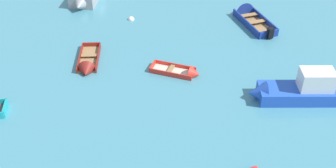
{
  "coord_description": "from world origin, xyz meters",
  "views": [
    {
      "loc": [
        3.06,
        -0.54,
        14.26
      ],
      "look_at": [
        0.0,
        18.38,
        0.15
      ],
      "focal_mm": 43.87,
      "sensor_mm": 36.0,
      "label": 1
    }
  ],
  "objects": [
    {
      "name": "rowboat_maroon_outer_left",
      "position": [
        -5.21,
        19.4,
        0.15
      ],
      "size": [
        1.86,
        3.73,
        1.1
      ],
      "color": "#99754C",
      "rests_on": "ground_plane"
    },
    {
      "name": "motor_launch_blue_midfield_right",
      "position": [
        7.29,
        18.35,
        0.6
      ],
      "size": [
        5.79,
        2.37,
        2.12
      ],
      "color": "blue",
      "rests_on": "ground_plane"
    },
    {
      "name": "rowboat_deep_blue_back_row_right",
      "position": [
        4.54,
        27.73,
        0.24
      ],
      "size": [
        3.42,
        4.64,
        1.43
      ],
      "color": "#99754C",
      "rests_on": "ground_plane"
    },
    {
      "name": "rowboat_red_outer_right",
      "position": [
        0.88,
        19.7,
        0.14
      ],
      "size": [
        3.18,
        1.5,
        0.95
      ],
      "color": "beige",
      "rests_on": "ground_plane"
    },
    {
      "name": "mooring_buoy_midfield",
      "position": [
        -4.05,
        26.16,
        0.0
      ],
      "size": [
        0.47,
        0.47,
        0.47
      ],
      "primitive_type": "sphere",
      "color": "silver",
      "rests_on": "ground_plane"
    }
  ]
}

